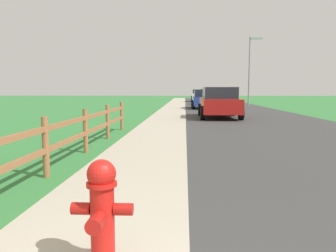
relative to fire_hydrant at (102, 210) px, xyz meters
The scene contains 11 objects.
ground_plane 23.55m from the fire_hydrant, 88.20° to the left, with size 120.00×120.00×0.00m, color #327538.
road_asphalt 25.88m from the fire_hydrant, 80.57° to the left, with size 7.00×66.00×0.01m, color #383838.
curb_concrete 25.63m from the fire_hydrant, 95.06° to the left, with size 6.00×66.00×0.01m, color #B0A691.
grass_verge 25.81m from the fire_hydrant, 98.38° to the left, with size 5.00×66.00×0.00m, color #327538.
fire_hydrant is the anchor object (origin of this frame).
rail_fence 4.15m from the fire_hydrant, 113.33° to the left, with size 0.11×11.21×1.04m.
parked_suv_red 15.27m from the fire_hydrant, 80.48° to the left, with size 2.12×4.46×1.63m.
parked_car_blue 24.18m from the fire_hydrant, 84.51° to the left, with size 2.15×4.38×1.47m.
parked_car_beige 31.71m from the fire_hydrant, 84.45° to the left, with size 2.21×4.34×1.57m.
parked_car_white 39.91m from the fire_hydrant, 86.36° to the left, with size 2.17×4.64×1.55m.
street_lamp 28.80m from the fire_hydrant, 76.59° to the left, with size 1.17×0.20×6.25m.
Camera 1 is at (-0.05, -1.14, 1.48)m, focal length 35.03 mm.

